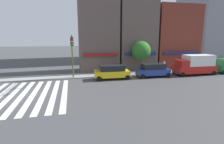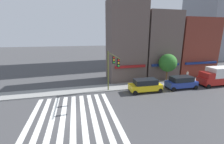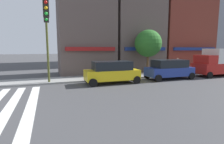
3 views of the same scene
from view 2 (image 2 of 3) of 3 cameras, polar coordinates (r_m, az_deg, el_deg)
ground_plane at (r=16.56m, az=-14.53°, el=-16.26°), size 200.00×200.00×0.00m
sidewalk_left at (r=23.33m, az=-14.41°, el=-6.86°), size 120.00×3.00×0.15m
crosswalk_stripes at (r=16.55m, az=-14.53°, el=-16.24°), size 8.74×10.80×0.01m
storefront_row at (r=30.43m, az=18.21°, el=9.68°), size 21.55×5.30×14.03m
traffic_signal at (r=19.44m, az=-0.12°, el=2.63°), size 0.32×5.94×5.95m
suv_yellow at (r=22.55m, az=12.58°, el=-4.91°), size 4.75×2.12×1.94m
suv_blue at (r=25.76m, az=24.88°, el=-3.51°), size 4.73×2.12×1.94m
box_truck_red at (r=30.39m, az=35.34°, el=-1.20°), size 6.22×2.42×3.04m
pedestrian_white_shirt at (r=29.78m, az=26.69°, el=-1.37°), size 0.32×0.32×1.77m
street_tree at (r=26.89m, az=20.46°, el=3.27°), size 3.00×3.00×4.96m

